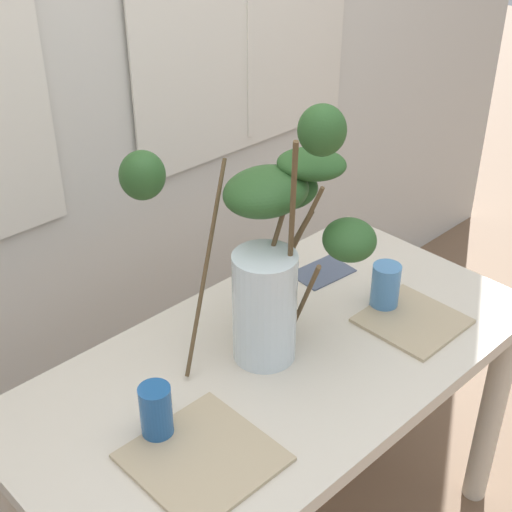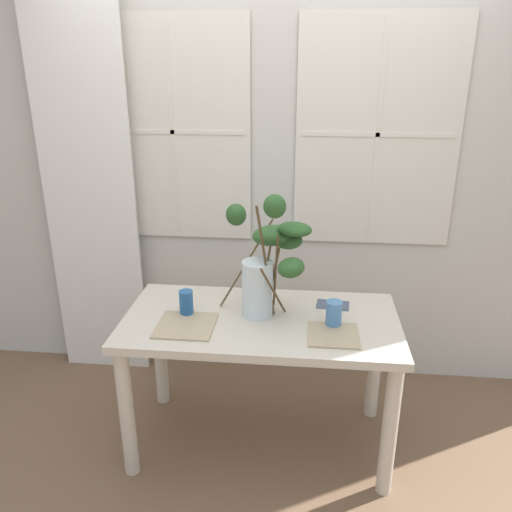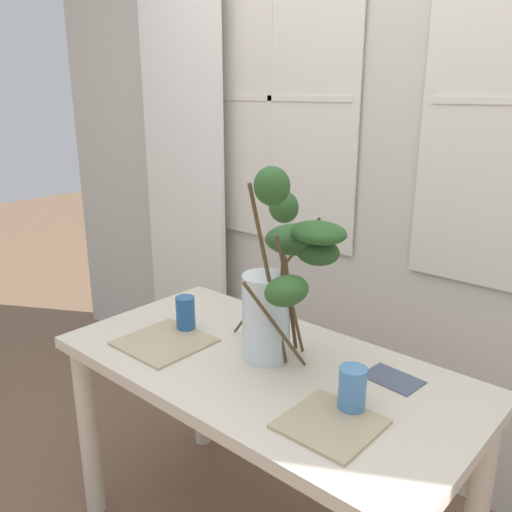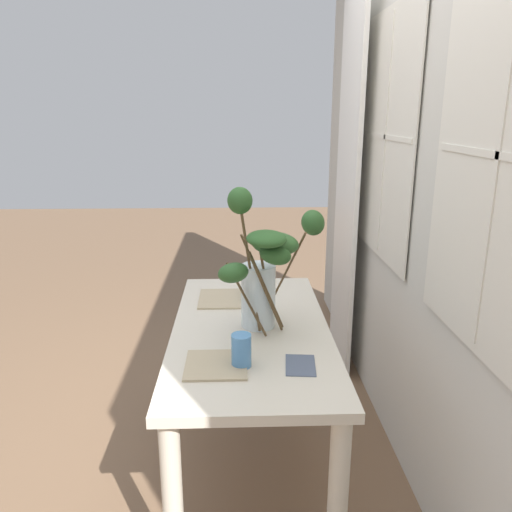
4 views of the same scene
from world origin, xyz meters
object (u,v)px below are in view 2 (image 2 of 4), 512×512
at_px(drinking_glass_blue_left, 186,303).
at_px(drinking_glass_blue_right, 334,314).
at_px(vase_with_branches, 267,260).
at_px(dining_table, 261,340).
at_px(plate_square_left, 186,325).
at_px(plate_square_right, 333,335).

distance_m(drinking_glass_blue_left, drinking_glass_blue_right, 0.73).
bearing_deg(vase_with_branches, dining_table, -112.55).
bearing_deg(dining_table, plate_square_left, -161.02).
bearing_deg(vase_with_branches, drinking_glass_blue_right, -17.75).
relative_size(dining_table, drinking_glass_blue_left, 10.56).
height_order(drinking_glass_blue_left, plate_square_right, drinking_glass_blue_left).
distance_m(dining_table, plate_square_right, 0.40).
distance_m(dining_table, vase_with_branches, 0.42).
bearing_deg(plate_square_right, dining_table, 158.01).
height_order(vase_with_branches, plate_square_right, vase_with_branches).
bearing_deg(plate_square_left, plate_square_right, -1.72).
relative_size(drinking_glass_blue_left, drinking_glass_blue_right, 1.00).
bearing_deg(plate_square_left, vase_with_branches, 25.70).
bearing_deg(plate_square_right, drinking_glass_blue_right, 88.39).
bearing_deg(plate_square_left, drinking_glass_blue_left, 100.78).
height_order(drinking_glass_blue_right, plate_square_right, drinking_glass_blue_right).
relative_size(dining_table, plate_square_left, 4.96).
bearing_deg(plate_square_left, dining_table, 18.98).
relative_size(dining_table, plate_square_right, 5.80).
xyz_separation_m(vase_with_branches, drinking_glass_blue_right, (0.33, -0.11, -0.22)).
bearing_deg(dining_table, drinking_glass_blue_left, 179.71).
xyz_separation_m(drinking_glass_blue_right, plate_square_right, (-0.00, -0.10, -0.06)).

